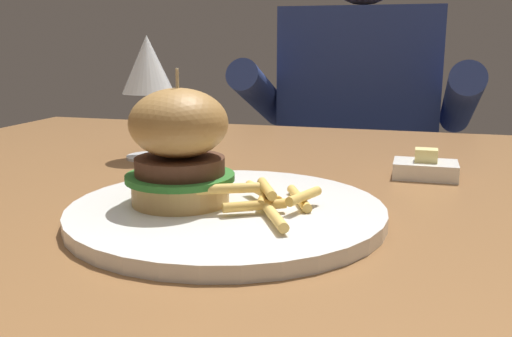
{
  "coord_description": "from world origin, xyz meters",
  "views": [
    {
      "loc": [
        0.08,
        -0.63,
        0.9
      ],
      "look_at": [
        -0.07,
        -0.11,
        0.78
      ],
      "focal_mm": 40.0,
      "sensor_mm": 36.0,
      "label": 1
    }
  ],
  "objects_px": {
    "main_plate": "(227,212)",
    "wine_glass": "(148,69)",
    "butter_dish": "(425,168)",
    "diner_person": "(357,184)",
    "burger_sandwich": "(179,146)"
  },
  "relations": [
    {
      "from": "diner_person",
      "to": "wine_glass",
      "type": "bearing_deg",
      "value": -109.92
    },
    {
      "from": "wine_glass",
      "to": "butter_dish",
      "type": "height_order",
      "value": "wine_glass"
    },
    {
      "from": "butter_dish",
      "to": "diner_person",
      "type": "distance_m",
      "value": 0.7
    },
    {
      "from": "burger_sandwich",
      "to": "butter_dish",
      "type": "relative_size",
      "value": 1.65
    },
    {
      "from": "main_plate",
      "to": "butter_dish",
      "type": "xyz_separation_m",
      "value": [
        0.18,
        0.23,
        0.0
      ]
    },
    {
      "from": "butter_dish",
      "to": "diner_person",
      "type": "relative_size",
      "value": 0.07
    },
    {
      "from": "burger_sandwich",
      "to": "butter_dish",
      "type": "bearing_deg",
      "value": 45.67
    },
    {
      "from": "diner_person",
      "to": "burger_sandwich",
      "type": "bearing_deg",
      "value": -95.08
    },
    {
      "from": "main_plate",
      "to": "butter_dish",
      "type": "relative_size",
      "value": 3.88
    },
    {
      "from": "wine_glass",
      "to": "butter_dish",
      "type": "xyz_separation_m",
      "value": [
        0.38,
        -0.02,
        -0.11
      ]
    },
    {
      "from": "main_plate",
      "to": "wine_glass",
      "type": "distance_m",
      "value": 0.34
    },
    {
      "from": "wine_glass",
      "to": "butter_dish",
      "type": "relative_size",
      "value": 2.26
    },
    {
      "from": "burger_sandwich",
      "to": "diner_person",
      "type": "xyz_separation_m",
      "value": [
        0.08,
        0.89,
        -0.24
      ]
    },
    {
      "from": "burger_sandwich",
      "to": "butter_dish",
      "type": "distance_m",
      "value": 0.33
    },
    {
      "from": "burger_sandwich",
      "to": "diner_person",
      "type": "relative_size",
      "value": 0.11
    }
  ]
}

